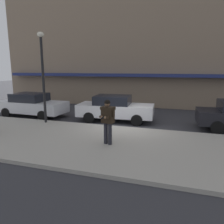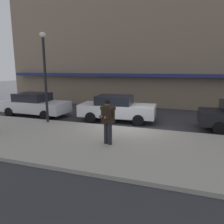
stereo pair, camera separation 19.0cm
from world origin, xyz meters
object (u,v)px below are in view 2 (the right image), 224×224
parked_sedan_mid (117,108)px  man_texting_on_phone (108,117)px  street_lamp_post (45,68)px  parked_sedan_near (35,104)px

parked_sedan_mid → man_texting_on_phone: bearing=-77.0°
man_texting_on_phone → street_lamp_post: 5.42m
parked_sedan_near → parked_sedan_mid: same height
parked_sedan_near → street_lamp_post: bearing=-37.3°
man_texting_on_phone → street_lamp_post: size_ratio=0.37×
parked_sedan_near → street_lamp_post: 3.53m
parked_sedan_near → man_texting_on_phone: bearing=-31.0°
parked_sedan_mid → man_texting_on_phone: 4.56m
parked_sedan_near → man_texting_on_phone: man_texting_on_phone is taller
parked_sedan_near → parked_sedan_mid: bearing=4.7°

